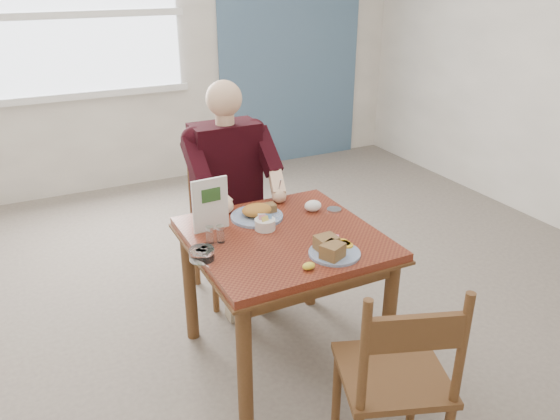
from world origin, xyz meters
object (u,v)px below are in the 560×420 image
table (284,254)px  far_plate (258,213)px  diner (230,178)px  chair_far (227,222)px  chair_near (396,379)px  near_plate (332,249)px

table → far_plate: (-0.03, 0.24, 0.14)m
diner → table: bearing=-90.0°
chair_far → chair_near: size_ratio=1.00×
table → chair_far: size_ratio=0.97×
chair_far → near_plate: (0.10, -1.08, 0.30)m
chair_near → near_plate: bearing=86.1°
table → diner: (0.00, 0.71, 0.17)m
diner → far_plate: bearing=-94.0°
near_plate → far_plate: 0.54m
far_plate → chair_far: bearing=86.6°
chair_far → near_plate: bearing=-84.5°
table → near_plate: size_ratio=3.06×
table → far_plate: bearing=97.8°
chair_near → near_plate: (0.04, 0.57, 0.30)m
chair_far → far_plate: 0.63m
table → chair_far: 0.81m
table → near_plate: 0.34m
diner → near_plate: bearing=-84.0°
chair_near → far_plate: size_ratio=3.27×
table → chair_far: chair_far is taller
table → chair_near: chair_near is taller
chair_far → far_plate: chair_far is taller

